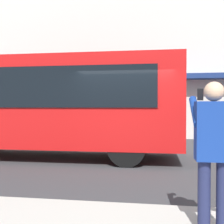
% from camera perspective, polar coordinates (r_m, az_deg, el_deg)
% --- Properties ---
extents(ground_plane, '(60.00, 60.00, 0.00)m').
position_cam_1_polar(ground_plane, '(7.79, 2.99, -10.56)').
color(ground_plane, '#38383A').
extents(building_facade_far, '(28.00, 1.55, 12.00)m').
position_cam_1_polar(building_facade_far, '(15.07, 5.72, 18.11)').
color(building_facade_far, beige).
rests_on(building_facade_far, ground_plane).
extents(red_bus, '(9.05, 2.54, 3.08)m').
position_cam_1_polar(red_bus, '(9.15, -15.52, 1.74)').
color(red_bus, red).
rests_on(red_bus, ground_plane).
extents(pedestrian_photographer, '(0.53, 0.52, 1.70)m').
position_cam_1_polar(pedestrian_photographer, '(3.34, 20.03, -6.37)').
color(pedestrian_photographer, '#1E2347').
rests_on(pedestrian_photographer, sidewalk_curb).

